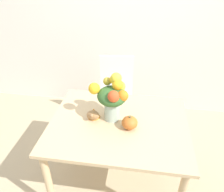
% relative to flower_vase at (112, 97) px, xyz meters
% --- Properties ---
extents(ground_plane, '(12.00, 12.00, 0.00)m').
position_rel_flower_vase_xyz_m(ground_plane, '(0.06, -0.05, -0.97)').
color(ground_plane, tan).
extents(wall_back, '(8.00, 0.06, 2.70)m').
position_rel_flower_vase_xyz_m(wall_back, '(0.06, 1.36, 0.38)').
color(wall_back, white).
rests_on(wall_back, ground_plane).
extents(dining_table, '(1.16, 0.91, 0.75)m').
position_rel_flower_vase_xyz_m(dining_table, '(0.06, -0.05, -0.33)').
color(dining_table, '#D1B284').
rests_on(dining_table, ground_plane).
extents(flower_vase, '(0.32, 0.25, 0.42)m').
position_rel_flower_vase_xyz_m(flower_vase, '(0.00, 0.00, 0.00)').
color(flower_vase, '#B2CCBC').
rests_on(flower_vase, dining_table).
extents(pumpkin, '(0.13, 0.13, 0.12)m').
position_rel_flower_vase_xyz_m(pumpkin, '(0.16, -0.10, -0.17)').
color(pumpkin, orange).
rests_on(pumpkin, dining_table).
extents(turkey_figurine, '(0.11, 0.15, 0.09)m').
position_rel_flower_vase_xyz_m(turkey_figurine, '(-0.16, -0.02, -0.17)').
color(turkey_figurine, '#A87A4C').
rests_on(turkey_figurine, dining_table).
extents(dining_chair_near_window, '(0.46, 0.46, 0.97)m').
position_rel_flower_vase_xyz_m(dining_chair_near_window, '(-0.07, 0.75, -0.48)').
color(dining_chair_near_window, white).
rests_on(dining_chair_near_window, ground_plane).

